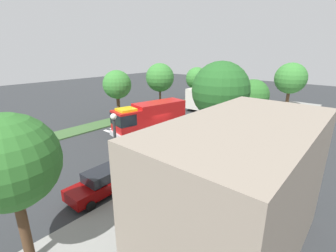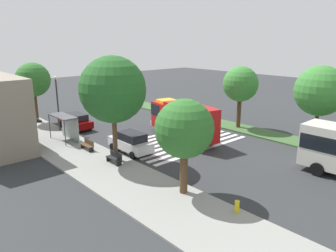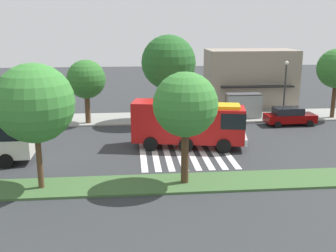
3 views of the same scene
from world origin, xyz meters
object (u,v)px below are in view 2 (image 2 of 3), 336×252
median_tree_center (240,84)px  parked_car_mid (75,121)px  fire_truck (182,119)px  street_lamp (57,99)px  bus_stop_shelter (66,122)px  sidewalk_tree_center (113,90)px  sidewalk_tree_west (184,129)px  bench_west_of_shelter (115,158)px  sidewalk_tree_far_east (33,80)px  fire_hydrant (237,207)px  parked_car_west (131,142)px  median_tree_west (320,91)px  bench_near_shelter (88,145)px

median_tree_center → parked_car_mid: bearing=48.6°
fire_truck → median_tree_center: median_tree_center is taller
street_lamp → fire_truck: bearing=-143.0°
bus_stop_shelter → median_tree_center: bearing=-117.0°
sidewalk_tree_center → median_tree_center: sidewalk_tree_center is taller
fire_truck → sidewalk_tree_west: size_ratio=1.51×
fire_truck → bench_west_of_shelter: fire_truck is taller
sidewalk_tree_far_east → fire_hydrant: (-28.45, -0.50, -4.60)m
fire_truck → bench_west_of_shelter: (-1.52, 8.84, -1.44)m
parked_car_west → street_lamp: street_lamp is taller
sidewalk_tree_center → bus_stop_shelter: bearing=3.7°
fire_truck → parked_car_mid: size_ratio=1.90×
parked_car_mid → bench_west_of_shelter: parked_car_mid is taller
fire_truck → median_tree_west: 12.81m
bench_west_of_shelter → street_lamp: size_ratio=0.28×
bench_west_of_shelter → median_tree_center: size_ratio=0.24×
parked_car_west → bus_stop_shelter: (6.76, 2.69, 0.96)m
parked_car_mid → fire_hydrant: bearing=174.1°
parked_car_west → parked_car_mid: size_ratio=0.95×
bench_near_shelter → sidewalk_tree_west: 12.16m
parked_car_mid → street_lamp: street_lamp is taller
bench_west_of_shelter → street_lamp: bearing=-4.2°
bench_near_shelter → sidewalk_tree_west: bearing=-177.6°
bus_stop_shelter → bench_near_shelter: 4.20m
median_tree_west → bus_stop_shelter: bearing=44.0°
sidewalk_tree_west → sidewalk_tree_far_east: size_ratio=0.87×
bench_near_shelter → median_tree_center: bearing=-104.8°
parked_car_mid → sidewalk_tree_far_east: 7.22m
parked_car_mid → bench_west_of_shelter: size_ratio=3.01×
median_tree_west → street_lamp: bearing=36.7°
bench_near_shelter → street_lamp: bearing=-6.6°
fire_truck → fire_hydrant: fire_truck is taller
bench_near_shelter → street_lamp: (7.74, -0.89, 3.00)m
street_lamp → sidewalk_tree_west: sidewalk_tree_west is taller
bench_west_of_shelter → sidewalk_tree_center: (0.59, -0.49, 5.27)m
fire_hydrant → sidewalk_tree_center: bearing=2.5°
parked_car_mid → bus_stop_shelter: 4.66m
bus_stop_shelter → sidewalk_tree_west: (-15.56, -0.49, 2.44)m
street_lamp → sidewalk_tree_west: 19.31m
sidewalk_tree_west → median_tree_west: size_ratio=0.83×
bus_stop_shelter → sidewalk_tree_far_east: 9.66m
fire_truck → bus_stop_shelter: size_ratio=2.61×
sidewalk_tree_west → sidewalk_tree_far_east: 24.67m
sidewalk_tree_west → fire_hydrant: size_ratio=8.66×
median_tree_center → fire_truck: bearing=78.7°
sidewalk_tree_west → sidewalk_tree_center: sidewalk_tree_center is taller
fire_hydrant → median_tree_center: bearing=-54.0°
sidewalk_tree_west → fire_hydrant: (-3.79, -0.50, -3.84)m
parked_car_mid → median_tree_center: size_ratio=0.72×
fire_truck → sidewalk_tree_center: size_ratio=1.10×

